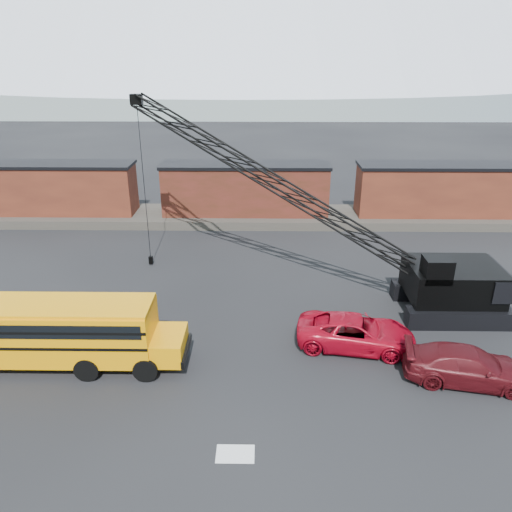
{
  "coord_description": "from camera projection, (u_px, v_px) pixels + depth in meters",
  "views": [
    {
      "loc": [
        1.46,
        -17.85,
        13.77
      ],
      "look_at": [
        1.09,
        7.39,
        3.0
      ],
      "focal_mm": 35.0,
      "sensor_mm": 36.0,
      "label": 1
    }
  ],
  "objects": [
    {
      "name": "gravel_berm",
      "position": [
        246.0,
        217.0,
        41.94
      ],
      "size": [
        120.0,
        5.0,
        0.7
      ],
      "primitive_type": "cube",
      "color": "#433D37",
      "rests_on": "ground"
    },
    {
      "name": "maroon_suv",
      "position": [
        468.0,
        366.0,
        21.79
      ],
      "size": [
        5.78,
        3.16,
        1.59
      ],
      "primitive_type": "imported",
      "rotation": [
        0.0,
        0.0,
        1.39
      ],
      "color": "#480D12",
      "rests_on": "ground"
    },
    {
      "name": "snow_patch",
      "position": [
        235.0,
        454.0,
        18.15
      ],
      "size": [
        1.4,
        0.9,
        0.02
      ],
      "primitive_type": "cube",
      "color": "silver",
      "rests_on": "ground"
    },
    {
      "name": "ground",
      "position": [
        229.0,
        385.0,
        21.84
      ],
      "size": [
        160.0,
        160.0,
        0.0
      ],
      "primitive_type": "plane",
      "color": "black",
      "rests_on": "ground"
    },
    {
      "name": "boxcar_mid",
      "position": [
        245.0,
        189.0,
        40.99
      ],
      "size": [
        13.7,
        3.1,
        4.17
      ],
      "color": "#591F19",
      "rests_on": "gravel_berm"
    },
    {
      "name": "boxcar_west_near",
      "position": [
        52.0,
        188.0,
        41.21
      ],
      "size": [
        13.7,
        3.1,
        4.17
      ],
      "color": "#431C13",
      "rests_on": "gravel_berm"
    },
    {
      "name": "school_bus",
      "position": [
        51.0,
        331.0,
        22.57
      ],
      "size": [
        11.65,
        2.65,
        3.19
      ],
      "color": "orange",
      "rests_on": "ground"
    },
    {
      "name": "red_pickup",
      "position": [
        356.0,
        332.0,
        24.32
      ],
      "size": [
        6.07,
        3.53,
        1.59
      ],
      "primitive_type": "imported",
      "rotation": [
        0.0,
        0.0,
        1.41
      ],
      "color": "#A8081C",
      "rests_on": "ground"
    },
    {
      "name": "boxcar_east_near",
      "position": [
        441.0,
        190.0,
        40.77
      ],
      "size": [
        13.7,
        3.1,
        4.17
      ],
      "color": "#431C13",
      "rests_on": "gravel_berm"
    },
    {
      "name": "crawler_crane",
      "position": [
        277.0,
        184.0,
        28.27
      ],
      "size": [
        21.13,
        8.72,
        11.24
      ],
      "color": "black",
      "rests_on": "ground"
    }
  ]
}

